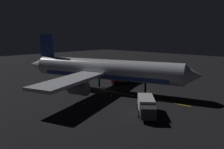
{
  "coord_description": "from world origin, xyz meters",
  "views": [
    {
      "loc": [
        30.12,
        30.47,
        10.99
      ],
      "look_at": [
        0.0,
        2.0,
        3.5
      ],
      "focal_mm": 35.19,
      "sensor_mm": 36.0,
      "label": 1
    }
  ],
  "objects_px": {
    "baggage_truck": "(146,106)",
    "traffic_cone_near_right": "(85,102)",
    "catering_truck": "(123,78)",
    "traffic_cone_near_left": "(111,95)",
    "airliner": "(102,70)",
    "ground_crew_worker": "(149,95)"
  },
  "relations": [
    {
      "from": "ground_crew_worker",
      "to": "catering_truck",
      "type": "bearing_deg",
      "value": -119.5
    },
    {
      "from": "airliner",
      "to": "ground_crew_worker",
      "type": "xyz_separation_m",
      "value": [
        -0.84,
        10.72,
        -3.22
      ]
    },
    {
      "from": "catering_truck",
      "to": "traffic_cone_near_right",
      "type": "bearing_deg",
      "value": 19.15
    },
    {
      "from": "ground_crew_worker",
      "to": "traffic_cone_near_right",
      "type": "xyz_separation_m",
      "value": [
        9.05,
        -6.29,
        -0.64
      ]
    },
    {
      "from": "ground_crew_worker",
      "to": "baggage_truck",
      "type": "bearing_deg",
      "value": 30.59
    },
    {
      "from": "baggage_truck",
      "to": "catering_truck",
      "type": "distance_m",
      "value": 20.02
    },
    {
      "from": "airliner",
      "to": "traffic_cone_near_right",
      "type": "bearing_deg",
      "value": 28.32
    },
    {
      "from": "traffic_cone_near_left",
      "to": "traffic_cone_near_right",
      "type": "height_order",
      "value": "same"
    },
    {
      "from": "ground_crew_worker",
      "to": "traffic_cone_near_right",
      "type": "bearing_deg",
      "value": -34.8
    },
    {
      "from": "catering_truck",
      "to": "traffic_cone_near_left",
      "type": "xyz_separation_m",
      "value": [
        9.76,
        5.74,
        -1.08
      ]
    },
    {
      "from": "catering_truck",
      "to": "traffic_cone_near_right",
      "type": "height_order",
      "value": "catering_truck"
    },
    {
      "from": "airliner",
      "to": "traffic_cone_near_left",
      "type": "bearing_deg",
      "value": 64.24
    },
    {
      "from": "airliner",
      "to": "ground_crew_worker",
      "type": "bearing_deg",
      "value": 94.49
    },
    {
      "from": "airliner",
      "to": "traffic_cone_near_left",
      "type": "height_order",
      "value": "airliner"
    },
    {
      "from": "baggage_truck",
      "to": "traffic_cone_near_right",
      "type": "distance_m",
      "value": 10.39
    },
    {
      "from": "ground_crew_worker",
      "to": "traffic_cone_near_left",
      "type": "height_order",
      "value": "ground_crew_worker"
    },
    {
      "from": "catering_truck",
      "to": "airliner",
      "type": "bearing_deg",
      "value": 7.79
    },
    {
      "from": "catering_truck",
      "to": "traffic_cone_near_right",
      "type": "relative_size",
      "value": 11.3
    },
    {
      "from": "airliner",
      "to": "catering_truck",
      "type": "height_order",
      "value": "airliner"
    },
    {
      "from": "baggage_truck",
      "to": "traffic_cone_near_left",
      "type": "distance_m",
      "value": 10.16
    },
    {
      "from": "catering_truck",
      "to": "baggage_truck",
      "type": "bearing_deg",
      "value": 50.23
    },
    {
      "from": "catering_truck",
      "to": "traffic_cone_near_left",
      "type": "bearing_deg",
      "value": 30.46
    }
  ]
}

